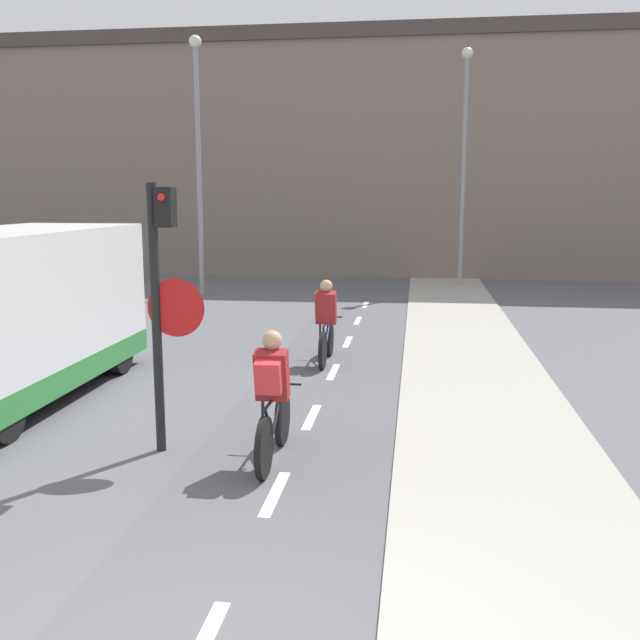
{
  "coord_description": "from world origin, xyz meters",
  "views": [
    {
      "loc": [
        1.35,
        -3.58,
        2.96
      ],
      "look_at": [
        0.0,
        6.34,
        1.2
      ],
      "focal_mm": 40.0,
      "sensor_mm": 36.0,
      "label": 1
    }
  ],
  "objects_px": {
    "street_lamp_far": "(198,142)",
    "street_lamp_sidewalk": "(464,146)",
    "cyclist_far": "(326,326)",
    "van": "(7,318)",
    "cyclist_near": "(272,401)",
    "traffic_light_pole": "(162,288)"
  },
  "relations": [
    {
      "from": "street_lamp_far",
      "to": "street_lamp_sidewalk",
      "type": "xyz_separation_m",
      "value": [
        7.74,
        2.77,
        0.0
      ]
    },
    {
      "from": "cyclist_near",
      "to": "van",
      "type": "xyz_separation_m",
      "value": [
        -4.27,
        1.91,
        0.5
      ]
    },
    {
      "from": "cyclist_near",
      "to": "street_lamp_sidewalk",
      "type": "bearing_deg",
      "value": 79.46
    },
    {
      "from": "cyclist_far",
      "to": "traffic_light_pole",
      "type": "bearing_deg",
      "value": -105.51
    },
    {
      "from": "traffic_light_pole",
      "to": "cyclist_near",
      "type": "relative_size",
      "value": 1.81
    },
    {
      "from": "street_lamp_far",
      "to": "van",
      "type": "xyz_separation_m",
      "value": [
        0.53,
        -11.12,
        -3.26
      ]
    },
    {
      "from": "traffic_light_pole",
      "to": "van",
      "type": "xyz_separation_m",
      "value": [
        -2.98,
        1.71,
        -0.7
      ]
    },
    {
      "from": "traffic_light_pole",
      "to": "street_lamp_sidewalk",
      "type": "bearing_deg",
      "value": 74.81
    },
    {
      "from": "van",
      "to": "traffic_light_pole",
      "type": "bearing_deg",
      "value": -29.87
    },
    {
      "from": "street_lamp_sidewalk",
      "to": "street_lamp_far",
      "type": "bearing_deg",
      "value": -160.3
    },
    {
      "from": "street_lamp_far",
      "to": "cyclist_far",
      "type": "relative_size",
      "value": 4.35
    },
    {
      "from": "traffic_light_pole",
      "to": "street_lamp_far",
      "type": "xyz_separation_m",
      "value": [
        -3.51,
        12.83,
        2.56
      ]
    },
    {
      "from": "cyclist_far",
      "to": "van",
      "type": "relative_size",
      "value": 0.32
    },
    {
      "from": "street_lamp_sidewalk",
      "to": "cyclist_far",
      "type": "height_order",
      "value": "street_lamp_sidewalk"
    },
    {
      "from": "street_lamp_far",
      "to": "cyclist_near",
      "type": "xyz_separation_m",
      "value": [
        4.8,
        -13.03,
        -3.76
      ]
    },
    {
      "from": "street_lamp_far",
      "to": "street_lamp_sidewalk",
      "type": "height_order",
      "value": "street_lamp_sidewalk"
    },
    {
      "from": "traffic_light_pole",
      "to": "van",
      "type": "bearing_deg",
      "value": 150.13
    },
    {
      "from": "traffic_light_pole",
      "to": "street_lamp_sidewalk",
      "type": "distance_m",
      "value": 16.37
    },
    {
      "from": "street_lamp_sidewalk",
      "to": "cyclist_far",
      "type": "xyz_separation_m",
      "value": [
        -2.95,
        -10.98,
        -3.81
      ]
    },
    {
      "from": "street_lamp_sidewalk",
      "to": "cyclist_far",
      "type": "distance_m",
      "value": 11.99
    },
    {
      "from": "street_lamp_far",
      "to": "cyclist_near",
      "type": "distance_m",
      "value": 14.39
    },
    {
      "from": "street_lamp_sidewalk",
      "to": "van",
      "type": "bearing_deg",
      "value": -117.43
    }
  ]
}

